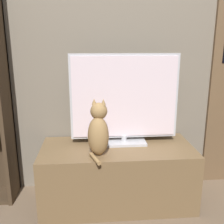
% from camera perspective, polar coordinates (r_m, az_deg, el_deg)
% --- Properties ---
extents(wall_back, '(4.80, 0.05, 2.60)m').
position_cam_1_polar(wall_back, '(2.23, 0.42, 15.55)').
color(wall_back, '#756B5B').
rests_on(wall_back, ground_plane).
extents(tv_stand, '(1.20, 0.54, 0.48)m').
position_cam_1_polar(tv_stand, '(2.18, 1.14, -13.41)').
color(tv_stand, brown).
rests_on(tv_stand, ground_plane).
extents(tv, '(0.85, 0.21, 0.72)m').
position_cam_1_polar(tv, '(2.07, 2.74, 2.58)').
color(tv, '#B7B7BC').
rests_on(tv, tv_stand).
extents(cat, '(0.19, 0.28, 0.41)m').
position_cam_1_polar(cat, '(1.88, -2.97, -4.12)').
color(cat, '#997547').
rests_on(cat, tv_stand).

